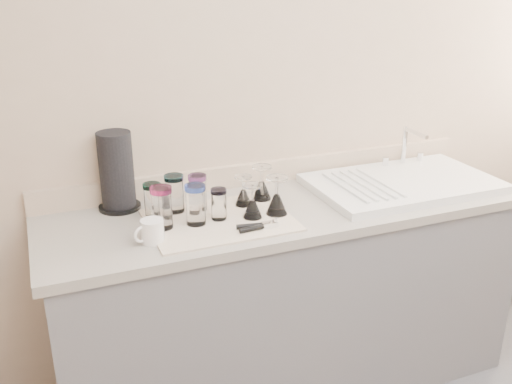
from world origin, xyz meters
name	(u,v)px	position (x,y,z in m)	size (l,w,h in m)	color
counter_unit	(289,297)	(0.00, 1.20, 0.45)	(2.06, 0.62, 0.90)	slate
sink_unit	(403,183)	(0.55, 1.20, 0.92)	(0.82, 0.50, 0.22)	white
dish_towel	(220,220)	(-0.33, 1.15, 0.90)	(0.55, 0.42, 0.01)	silver
tumbler_teal	(153,200)	(-0.56, 1.28, 0.98)	(0.07, 0.07, 0.14)	white
tumbler_cyan	(175,193)	(-0.47, 1.29, 0.99)	(0.08, 0.08, 0.15)	white
tumbler_purple	(198,192)	(-0.38, 1.28, 0.98)	(0.07, 0.07, 0.15)	white
tumbler_magenta	(162,207)	(-0.55, 1.16, 0.99)	(0.08, 0.08, 0.16)	white
tumbler_blue	(196,204)	(-0.43, 1.15, 0.99)	(0.08, 0.08, 0.16)	white
tumbler_lavender	(219,204)	(-0.33, 1.16, 0.97)	(0.06, 0.06, 0.12)	white
goblet_back_left	(243,195)	(-0.19, 1.25, 0.95)	(0.07, 0.07, 0.13)	white
goblet_back_right	(262,188)	(-0.10, 1.29, 0.96)	(0.08, 0.08, 0.15)	white
goblet_front_left	(253,206)	(-0.21, 1.12, 0.95)	(0.08, 0.08, 0.14)	white
goblet_front_right	(277,201)	(-0.10, 1.12, 0.96)	(0.09, 0.09, 0.15)	white
can_opener	(258,226)	(-0.23, 1.02, 0.92)	(0.16, 0.06, 0.02)	silver
white_mug	(152,231)	(-0.61, 1.07, 0.94)	(0.13, 0.10, 0.09)	white
paper_towel_roll	(117,172)	(-0.67, 1.43, 1.06)	(0.17, 0.17, 0.32)	black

